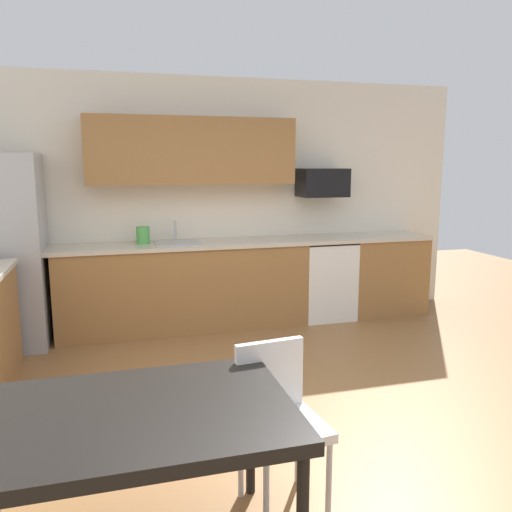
{
  "coord_description": "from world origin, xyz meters",
  "views": [
    {
      "loc": [
        -1.17,
        -3.14,
        1.77
      ],
      "look_at": [
        0.0,
        1.0,
        1.0
      ],
      "focal_mm": 36.34,
      "sensor_mm": 36.0,
      "label": 1
    }
  ],
  "objects_px": {
    "refrigerator": "(2,252)",
    "kettle": "(143,236)",
    "microwave": "(322,183)",
    "chair_near_table": "(278,411)",
    "dining_table": "(127,425)",
    "oven_range": "(324,278)"
  },
  "relations": [
    {
      "from": "refrigerator",
      "to": "kettle",
      "type": "distance_m",
      "value": 1.34
    },
    {
      "from": "microwave",
      "to": "chair_near_table",
      "type": "bearing_deg",
      "value": -116.28
    },
    {
      "from": "microwave",
      "to": "dining_table",
      "type": "bearing_deg",
      "value": -123.93
    },
    {
      "from": "chair_near_table",
      "to": "dining_table",
      "type": "bearing_deg",
      "value": -159.31
    },
    {
      "from": "kettle",
      "to": "oven_range",
      "type": "bearing_deg",
      "value": -1.41
    },
    {
      "from": "oven_range",
      "to": "kettle",
      "type": "height_order",
      "value": "kettle"
    },
    {
      "from": "refrigerator",
      "to": "dining_table",
      "type": "xyz_separation_m",
      "value": [
        1.04,
        -3.28,
        -0.24
      ]
    },
    {
      "from": "oven_range",
      "to": "kettle",
      "type": "xyz_separation_m",
      "value": [
        -2.03,
        0.05,
        0.56
      ]
    },
    {
      "from": "microwave",
      "to": "kettle",
      "type": "distance_m",
      "value": 2.1
    },
    {
      "from": "dining_table",
      "to": "chair_near_table",
      "type": "distance_m",
      "value": 0.83
    },
    {
      "from": "refrigerator",
      "to": "kettle",
      "type": "bearing_deg",
      "value": 5.57
    },
    {
      "from": "dining_table",
      "to": "kettle",
      "type": "relative_size",
      "value": 7.0
    },
    {
      "from": "chair_near_table",
      "to": "kettle",
      "type": "height_order",
      "value": "kettle"
    },
    {
      "from": "oven_range",
      "to": "refrigerator",
      "type": "bearing_deg",
      "value": -178.64
    },
    {
      "from": "refrigerator",
      "to": "kettle",
      "type": "height_order",
      "value": "refrigerator"
    },
    {
      "from": "oven_range",
      "to": "kettle",
      "type": "bearing_deg",
      "value": 178.59
    },
    {
      "from": "oven_range",
      "to": "microwave",
      "type": "distance_m",
      "value": 1.1
    },
    {
      "from": "oven_range",
      "to": "dining_table",
      "type": "height_order",
      "value": "oven_range"
    },
    {
      "from": "oven_range",
      "to": "microwave",
      "type": "height_order",
      "value": "microwave"
    },
    {
      "from": "oven_range",
      "to": "chair_near_table",
      "type": "distance_m",
      "value": 3.44
    },
    {
      "from": "oven_range",
      "to": "chair_near_table",
      "type": "height_order",
      "value": "oven_range"
    },
    {
      "from": "oven_range",
      "to": "chair_near_table",
      "type": "relative_size",
      "value": 1.07
    }
  ]
}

